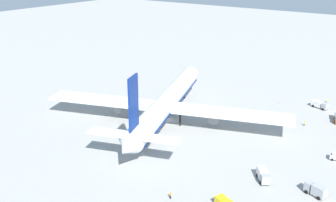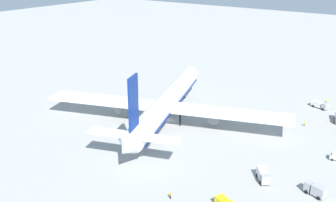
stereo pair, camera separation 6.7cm
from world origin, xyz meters
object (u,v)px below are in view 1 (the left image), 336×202
airliner (166,103)px  traffic_cone_2 (279,103)px  traffic_cone_0 (124,83)px  service_truck_5 (263,175)px  baggage_cart_1 (58,97)px  service_truck_4 (316,189)px  ground_worker_2 (170,195)px  ground_worker_1 (326,101)px  traffic_cone_1 (108,87)px  ground_worker_4 (304,123)px  service_truck_0 (320,105)px

airliner → traffic_cone_2: airliner is taller
traffic_cone_0 → service_truck_5: bearing=-115.8°
baggage_cart_1 → service_truck_4: bearing=-95.0°
ground_worker_2 → traffic_cone_2: (74.69, 2.62, -0.61)m
ground_worker_1 → traffic_cone_1: bearing=113.1°
service_truck_4 → baggage_cart_1: (8.81, 101.21, -0.79)m
service_truck_5 → ground_worker_4: bearing=3.3°
baggage_cart_1 → ground_worker_2: ground_worker_2 is taller
ground_worker_1 → ground_worker_2: (-85.88, 11.89, 0.06)m
baggage_cart_1 → traffic_cone_0: (29.17, -8.08, -0.52)m
traffic_cone_2 → ground_worker_1: bearing=-52.4°
traffic_cone_0 → traffic_cone_2: (15.99, -63.87, 0.00)m
ground_worker_1 → traffic_cone_1: (-34.42, 80.88, -0.55)m
airliner → traffic_cone_2: 46.31m
service_truck_4 → ground_worker_2: service_truck_4 is taller
traffic_cone_1 → traffic_cone_0: bearing=-19.0°
service_truck_4 → traffic_cone_1: service_truck_4 is taller
traffic_cone_0 → traffic_cone_2: bearing=-75.9°
service_truck_4 → ground_worker_2: 33.76m
airliner → ground_worker_2: size_ratio=45.98×
traffic_cone_2 → service_truck_0: bearing=-73.8°
service_truck_0 → service_truck_4: service_truck_4 is taller
traffic_cone_0 → ground_worker_2: bearing=-131.4°
ground_worker_2 → traffic_cone_0: ground_worker_2 is taller
service_truck_4 → baggage_cart_1: bearing=85.0°
ground_worker_1 → ground_worker_2: 86.69m
service_truck_4 → ground_worker_4: size_ratio=3.25×
baggage_cart_1 → ground_worker_4: 91.50m
service_truck_0 → baggage_cart_1: 99.04m
service_truck_4 → baggage_cart_1: size_ratio=1.67×
service_truck_0 → service_truck_4: size_ratio=1.22×
ground_worker_4 → traffic_cone_2: (15.24, 14.52, -0.57)m
service_truck_4 → ground_worker_4: service_truck_4 is taller
ground_worker_1 → service_truck_4: bearing=-167.2°
service_truck_4 → service_truck_5: size_ratio=0.94×
traffic_cone_1 → traffic_cone_2: 70.31m
ground_worker_4 → traffic_cone_2: ground_worker_4 is taller
traffic_cone_1 → service_truck_4: bearing=-107.8°
ground_worker_2 → ground_worker_1: bearing=-7.9°
ground_worker_1 → traffic_cone_2: 18.33m
ground_worker_2 → traffic_cone_0: (58.70, 66.49, -0.61)m
airliner → service_truck_5: 44.49m
baggage_cart_1 → traffic_cone_1: bearing=-14.3°
airliner → service_truck_5: airliner is taller
ground_worker_4 → traffic_cone_1: bearing=95.6°
service_truck_0 → traffic_cone_1: bearing=108.8°
ground_worker_2 → traffic_cone_1: (51.46, 68.99, -0.61)m
service_truck_0 → service_truck_5: size_ratio=1.15×
traffic_cone_0 → service_truck_4: bearing=-112.2°
service_truck_5 → traffic_cone_1: 88.99m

